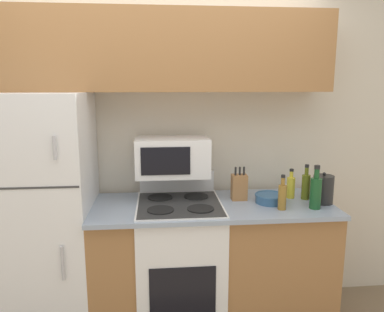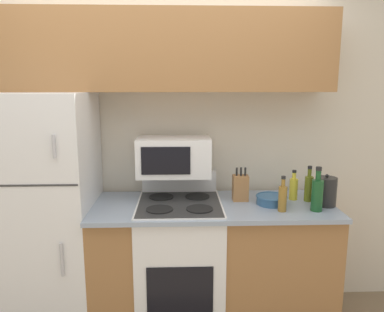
% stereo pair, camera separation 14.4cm
% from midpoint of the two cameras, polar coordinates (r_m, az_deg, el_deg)
% --- Properties ---
extents(wall_back, '(8.00, 0.05, 2.55)m').
position_cam_midpoint_polar(wall_back, '(2.96, -6.43, 1.27)').
color(wall_back, beige).
rests_on(wall_back, ground_plane).
extents(lower_cabinets, '(1.69, 0.68, 0.93)m').
position_cam_midpoint_polar(lower_cabinets, '(2.86, 1.55, -16.09)').
color(lower_cabinets, '#9E6B3D').
rests_on(lower_cabinets, ground_plane).
extents(refrigerator, '(0.74, 0.70, 1.71)m').
position_cam_midpoint_polar(refrigerator, '(2.85, -23.77, -8.67)').
color(refrigerator, white).
rests_on(refrigerator, ground_plane).
extents(upper_cabinets, '(2.43, 0.35, 0.55)m').
position_cam_midpoint_polar(upper_cabinets, '(2.73, -6.83, 15.52)').
color(upper_cabinets, '#9E6B3D').
rests_on(upper_cabinets, refrigerator).
extents(stove, '(0.59, 0.66, 1.10)m').
position_cam_midpoint_polar(stove, '(2.83, -3.41, -16.04)').
color(stove, white).
rests_on(stove, ground_plane).
extents(microwave, '(0.53, 0.32, 0.28)m').
position_cam_midpoint_polar(microwave, '(2.72, -4.53, -0.11)').
color(microwave, white).
rests_on(microwave, stove).
extents(knife_block, '(0.11, 0.08, 0.25)m').
position_cam_midpoint_polar(knife_block, '(2.74, 5.71, -4.72)').
color(knife_block, '#9E6B3D').
rests_on(knife_block, lower_cabinets).
extents(bowl, '(0.22, 0.22, 0.06)m').
position_cam_midpoint_polar(bowl, '(2.72, 10.35, -6.34)').
color(bowl, '#335B84').
rests_on(bowl, lower_cabinets).
extents(bottle_cooking_spray, '(0.06, 0.06, 0.22)m').
position_cam_midpoint_polar(bottle_cooking_spray, '(2.86, 13.43, -4.55)').
color(bottle_cooking_spray, gold).
rests_on(bottle_cooking_spray, lower_cabinets).
extents(bottle_vinegar, '(0.06, 0.06, 0.24)m').
position_cam_midpoint_polar(bottle_vinegar, '(2.58, 12.04, -5.99)').
color(bottle_vinegar, olive).
rests_on(bottle_vinegar, lower_cabinets).
extents(bottle_wine_green, '(0.08, 0.08, 0.30)m').
position_cam_midpoint_polar(bottle_wine_green, '(2.65, 16.86, -5.24)').
color(bottle_wine_green, '#194C23').
rests_on(bottle_wine_green, lower_cabinets).
extents(bottle_olive_oil, '(0.06, 0.06, 0.26)m').
position_cam_midpoint_polar(bottle_olive_oil, '(2.84, 15.58, -4.39)').
color(bottle_olive_oil, '#5B6619').
rests_on(bottle_olive_oil, lower_cabinets).
extents(kettle, '(0.14, 0.14, 0.22)m').
position_cam_midpoint_polar(kettle, '(2.79, 17.97, -4.86)').
color(kettle, black).
rests_on(kettle, lower_cabinets).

